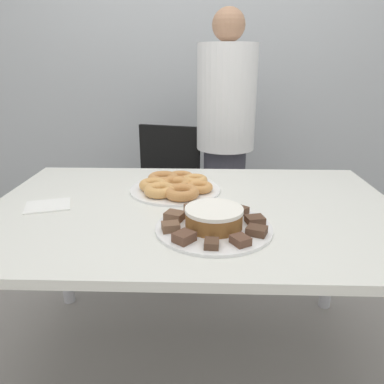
# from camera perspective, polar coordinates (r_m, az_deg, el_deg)

# --- Properties ---
(ground_plane) EXTENTS (12.00, 12.00, 0.00)m
(ground_plane) POSITION_cam_1_polar(r_m,az_deg,el_deg) (1.79, 0.18, -24.93)
(ground_plane) COLOR gray
(wall_back) EXTENTS (8.00, 0.05, 2.60)m
(wall_back) POSITION_cam_1_polar(r_m,az_deg,el_deg) (2.88, 1.20, 20.40)
(wall_back) COLOR #B2B7BC
(wall_back) RESTS_ON ground_plane
(table) EXTENTS (1.51, 1.00, 0.75)m
(table) POSITION_cam_1_polar(r_m,az_deg,el_deg) (1.41, 0.21, -5.34)
(table) COLOR silver
(table) RESTS_ON ground_plane
(person_standing) EXTENTS (0.34, 0.34, 1.53)m
(person_standing) POSITION_cam_1_polar(r_m,az_deg,el_deg) (2.27, 5.10, 7.92)
(person_standing) COLOR #383842
(person_standing) RESTS_ON ground_plane
(office_chair_left) EXTENTS (0.54, 0.54, 0.87)m
(office_chair_left) POSITION_cam_1_polar(r_m,az_deg,el_deg) (2.35, -4.49, -1.71)
(office_chair_left) COLOR black
(office_chair_left) RESTS_ON ground_plane
(plate_cake) EXTENTS (0.37, 0.37, 0.01)m
(plate_cake) POSITION_cam_1_polar(r_m,az_deg,el_deg) (1.19, 3.33, -5.49)
(plate_cake) COLOR white
(plate_cake) RESTS_ON table
(plate_donuts) EXTENTS (0.37, 0.37, 0.01)m
(plate_donuts) POSITION_cam_1_polar(r_m,az_deg,el_deg) (1.54, -2.57, 0.39)
(plate_donuts) COLOR white
(plate_donuts) RESTS_ON table
(frosted_cake) EXTENTS (0.18, 0.18, 0.06)m
(frosted_cake) POSITION_cam_1_polar(r_m,az_deg,el_deg) (1.18, 3.36, -3.88)
(frosted_cake) COLOR brown
(frosted_cake) RESTS_ON plate_cake
(lamington_0) EXTENTS (0.07, 0.07, 0.02)m
(lamington_0) POSITION_cam_1_polar(r_m,az_deg,el_deg) (1.29, 7.17, -2.85)
(lamington_0) COLOR #513828
(lamington_0) RESTS_ON plate_cake
(lamington_1) EXTENTS (0.04, 0.05, 0.03)m
(lamington_1) POSITION_cam_1_polar(r_m,az_deg,el_deg) (1.31, 3.62, -2.25)
(lamington_1) COLOR brown
(lamington_1) RESTS_ON plate_cake
(lamington_2) EXTENTS (0.06, 0.07, 0.03)m
(lamington_2) POSITION_cam_1_polar(r_m,az_deg,el_deg) (1.29, -0.02, -2.53)
(lamington_2) COLOR brown
(lamington_2) RESTS_ON plate_cake
(lamington_3) EXTENTS (0.07, 0.07, 0.03)m
(lamington_3) POSITION_cam_1_polar(r_m,az_deg,el_deg) (1.23, -2.66, -3.65)
(lamington_3) COLOR brown
(lamington_3) RESTS_ON plate_cake
(lamington_4) EXTENTS (0.06, 0.06, 0.03)m
(lamington_4) POSITION_cam_1_polar(r_m,az_deg,el_deg) (1.16, -3.27, -5.30)
(lamington_4) COLOR brown
(lamington_4) RESTS_ON plate_cake
(lamington_5) EXTENTS (0.07, 0.08, 0.03)m
(lamington_5) POSITION_cam_1_polar(r_m,az_deg,el_deg) (1.09, -1.21, -6.88)
(lamington_5) COLOR brown
(lamington_5) RESTS_ON plate_cake
(lamington_6) EXTENTS (0.04, 0.05, 0.02)m
(lamington_6) POSITION_cam_1_polar(r_m,az_deg,el_deg) (1.06, 3.01, -7.86)
(lamington_6) COLOR #513828
(lamington_6) RESTS_ON plate_cake
(lamington_7) EXTENTS (0.07, 0.07, 0.02)m
(lamington_7) POSITION_cam_1_polar(r_m,az_deg,el_deg) (1.08, 7.39, -7.30)
(lamington_7) COLOR brown
(lamington_7) RESTS_ON plate_cake
(lamington_8) EXTENTS (0.07, 0.07, 0.02)m
(lamington_8) POSITION_cam_1_polar(r_m,az_deg,el_deg) (1.15, 9.82, -5.82)
(lamington_8) COLOR #513828
(lamington_8) RESTS_ON plate_cake
(lamington_9) EXTENTS (0.07, 0.06, 0.02)m
(lamington_9) POSITION_cam_1_polar(r_m,az_deg,el_deg) (1.23, 9.57, -4.18)
(lamington_9) COLOR #513828
(lamington_9) RESTS_ON plate_cake
(donut_0) EXTENTS (0.12, 0.12, 0.03)m
(donut_0) POSITION_cam_1_polar(r_m,az_deg,el_deg) (1.53, -2.58, 1.17)
(donut_0) COLOR #D18E4C
(donut_0) RESTS_ON plate_donuts
(donut_1) EXTENTS (0.14, 0.14, 0.04)m
(donut_1) POSITION_cam_1_polar(r_m,az_deg,el_deg) (1.43, -1.60, -0.06)
(donut_1) COLOR #C68447
(donut_1) RESTS_ON plate_donuts
(donut_2) EXTENTS (0.11, 0.11, 0.03)m
(donut_2) POSITION_cam_1_polar(r_m,az_deg,el_deg) (1.50, 1.15, 0.75)
(donut_2) COLOR #D18E4C
(donut_2) RESTS_ON plate_donuts
(donut_3) EXTENTS (0.11, 0.11, 0.04)m
(donut_3) POSITION_cam_1_polar(r_m,az_deg,el_deg) (1.58, 0.39, 1.82)
(donut_3) COLOR tan
(donut_3) RESTS_ON plate_donuts
(donut_4) EXTENTS (0.11, 0.11, 0.03)m
(donut_4) POSITION_cam_1_polar(r_m,az_deg,el_deg) (1.63, -1.78, 2.29)
(donut_4) COLOR #C68447
(donut_4) RESTS_ON plate_donuts
(donut_5) EXTENTS (0.13, 0.13, 0.04)m
(donut_5) POSITION_cam_1_polar(r_m,az_deg,el_deg) (1.60, -4.43, 2.09)
(donut_5) COLOR #C68447
(donut_5) RESTS_ON plate_donuts
(donut_6) EXTENTS (0.11, 0.11, 0.04)m
(donut_6) POSITION_cam_1_polar(r_m,az_deg,el_deg) (1.53, -5.94, 1.09)
(donut_6) COLOR tan
(donut_6) RESTS_ON plate_donuts
(donut_7) EXTENTS (0.12, 0.12, 0.04)m
(donut_7) POSITION_cam_1_polar(r_m,az_deg,el_deg) (1.46, -4.93, 0.28)
(donut_7) COLOR tan
(donut_7) RESTS_ON plate_donuts
(napkin) EXTENTS (0.19, 0.17, 0.01)m
(napkin) POSITION_cam_1_polar(r_m,az_deg,el_deg) (1.47, -21.11, -1.97)
(napkin) COLOR white
(napkin) RESTS_ON table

